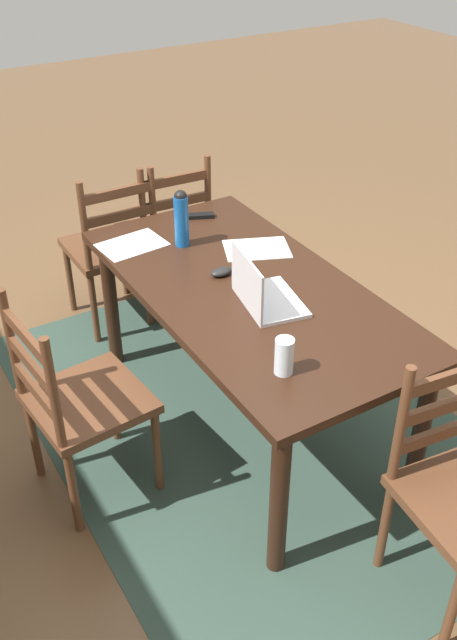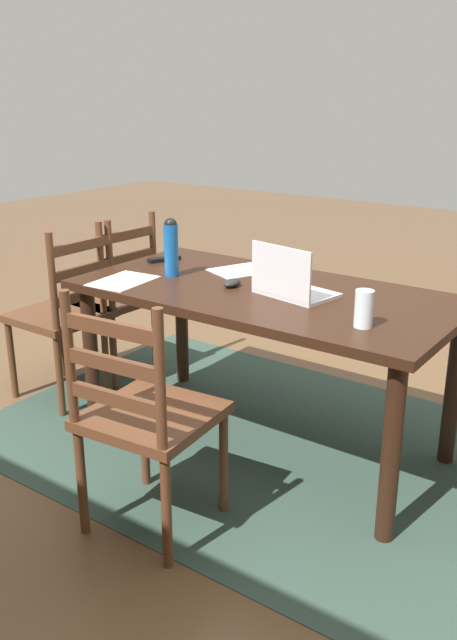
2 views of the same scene
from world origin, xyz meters
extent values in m
plane|color=brown|center=(0.00, 0.00, 0.00)|extent=(14.00, 14.00, 0.00)
cube|color=#2D4238|center=(0.00, 0.00, 0.00)|extent=(2.58, 1.78, 0.01)
cube|color=black|center=(0.00, 0.00, 0.73)|extent=(1.68, 0.84, 0.04)
cylinder|color=black|center=(-0.76, -0.34, 0.36)|extent=(0.07, 0.07, 0.71)
cylinder|color=black|center=(0.76, -0.34, 0.36)|extent=(0.07, 0.07, 0.71)
cylinder|color=black|center=(-0.76, 0.34, 0.36)|extent=(0.07, 0.07, 0.71)
cylinder|color=black|center=(0.76, 0.34, 0.36)|extent=(0.07, 0.07, 0.71)
cube|color=#56331E|center=(1.17, -0.17, 0.45)|extent=(0.46, 0.46, 0.04)
cylinder|color=#56331E|center=(1.37, 0.01, 0.21)|extent=(0.04, 0.04, 0.43)
cylinder|color=#56331E|center=(1.35, -0.37, 0.21)|extent=(0.04, 0.04, 0.43)
cylinder|color=#56331E|center=(0.99, 0.03, 0.21)|extent=(0.04, 0.04, 0.43)
cylinder|color=#56331E|center=(0.97, -0.35, 0.21)|extent=(0.04, 0.04, 0.43)
cylinder|color=#56331E|center=(0.98, 0.03, 0.70)|extent=(0.04, 0.04, 0.50)
cylinder|color=#56331E|center=(0.96, -0.35, 0.70)|extent=(0.04, 0.04, 0.50)
cube|color=#56331E|center=(0.97, -0.16, 0.60)|extent=(0.04, 0.36, 0.05)
cube|color=#56331E|center=(0.97, -0.16, 0.72)|extent=(0.04, 0.36, 0.05)
cube|color=#56331E|center=(0.97, -0.16, 0.85)|extent=(0.04, 0.36, 0.05)
cube|color=#56331E|center=(1.17, 0.17, 0.45)|extent=(0.44, 0.44, 0.04)
cylinder|color=#56331E|center=(1.36, 0.36, 0.21)|extent=(0.04, 0.04, 0.43)
cylinder|color=#56331E|center=(1.36, -0.02, 0.21)|extent=(0.04, 0.04, 0.43)
cylinder|color=#56331E|center=(0.98, 0.36, 0.21)|extent=(0.04, 0.04, 0.43)
cylinder|color=#56331E|center=(0.98, -0.02, 0.21)|extent=(0.04, 0.04, 0.43)
cylinder|color=#56331E|center=(0.97, 0.36, 0.70)|extent=(0.04, 0.04, 0.50)
cylinder|color=#56331E|center=(0.97, -0.02, 0.70)|extent=(0.04, 0.04, 0.50)
cube|color=#56331E|center=(0.97, 0.17, 0.60)|extent=(0.03, 0.36, 0.05)
cube|color=#56331E|center=(0.97, 0.17, 0.72)|extent=(0.03, 0.36, 0.05)
cube|color=#56331E|center=(0.97, 0.17, 0.85)|extent=(0.03, 0.36, 0.05)
cube|color=#56331E|center=(0.00, 0.75, 0.45)|extent=(0.48, 0.48, 0.04)
cylinder|color=#56331E|center=(0.21, 0.58, 0.21)|extent=(0.04, 0.04, 0.43)
cylinder|color=#56331E|center=(-0.17, 0.54, 0.21)|extent=(0.04, 0.04, 0.43)
cylinder|color=#56331E|center=(0.17, 0.96, 0.21)|extent=(0.04, 0.04, 0.43)
cylinder|color=#56331E|center=(-0.21, 0.92, 0.21)|extent=(0.04, 0.04, 0.43)
cylinder|color=#56331E|center=(0.17, 0.97, 0.70)|extent=(0.04, 0.04, 0.50)
cylinder|color=#56331E|center=(-0.21, 0.93, 0.70)|extent=(0.04, 0.04, 0.50)
cube|color=#56331E|center=(-0.02, 0.95, 0.60)|extent=(0.36, 0.06, 0.05)
cube|color=#56331E|center=(-0.02, 0.95, 0.72)|extent=(0.36, 0.06, 0.05)
cube|color=#56331E|center=(-0.02, 0.95, 0.85)|extent=(0.36, 0.06, 0.05)
cylinder|color=#56331E|center=(-1.34, 0.04, 0.21)|extent=(0.04, 0.04, 0.43)
cylinder|color=#56331E|center=(-0.96, 0.00, 0.21)|extent=(0.04, 0.04, 0.43)
cylinder|color=#56331E|center=(-0.95, 0.00, 0.70)|extent=(0.04, 0.04, 0.50)
cube|color=#56331E|center=(-0.97, -0.19, 0.60)|extent=(0.06, 0.36, 0.05)
cube|color=#56331E|center=(-0.97, -0.19, 0.72)|extent=(0.06, 0.36, 0.05)
cube|color=#56331E|center=(-0.97, -0.19, 0.85)|extent=(0.06, 0.36, 0.05)
cube|color=silver|center=(-0.15, -0.01, 0.76)|extent=(0.36, 0.28, 0.02)
cube|color=silver|center=(-0.13, 0.09, 0.87)|extent=(0.32, 0.07, 0.21)
cube|color=#A5CCEA|center=(-0.13, 0.09, 0.87)|extent=(0.29, 0.06, 0.19)
cylinder|color=#145199|center=(0.48, 0.06, 0.87)|extent=(0.07, 0.07, 0.24)
sphere|color=black|center=(0.48, 0.06, 0.99)|extent=(0.06, 0.06, 0.06)
cylinder|color=silver|center=(-0.56, 0.20, 0.82)|extent=(0.07, 0.07, 0.14)
ellipsoid|color=black|center=(0.14, 0.05, 0.77)|extent=(0.06, 0.10, 0.03)
cube|color=black|center=(0.69, -0.14, 0.76)|extent=(0.11, 0.17, 0.02)
cube|color=white|center=(0.59, 0.27, 0.75)|extent=(0.24, 0.31, 0.00)
cube|color=white|center=(0.26, -0.21, 0.75)|extent=(0.31, 0.35, 0.00)
camera|label=1|loc=(-2.15, 1.39, 2.30)|focal=39.72mm
camera|label=2|loc=(-1.51, 2.38, 1.57)|focal=37.71mm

